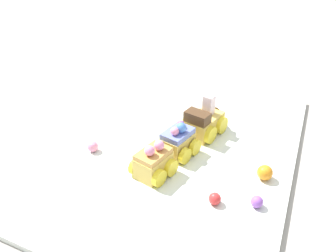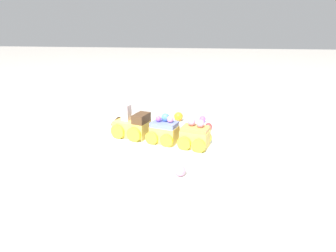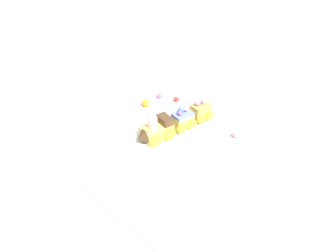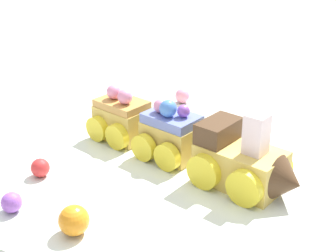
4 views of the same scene
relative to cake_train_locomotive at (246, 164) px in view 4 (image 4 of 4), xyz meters
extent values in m
plane|color=gray|center=(-0.07, 0.03, -0.04)|extent=(10.00, 10.00, 0.00)
cube|color=silver|center=(-0.07, 0.03, -0.03)|extent=(0.67, 0.45, 0.01)
cube|color=#E0BC56|center=(-0.01, 0.00, -0.01)|extent=(0.10, 0.07, 0.04)
cube|color=#4C331E|center=(-0.04, 0.01, 0.03)|extent=(0.04, 0.06, 0.02)
cone|color=#4C331E|center=(0.05, -0.01, 0.00)|extent=(0.04, 0.05, 0.05)
cube|color=white|center=(0.01, 0.00, 0.03)|extent=(0.03, 0.03, 0.02)
cube|color=white|center=(0.01, 0.00, 0.05)|extent=(0.03, 0.03, 0.02)
cylinder|color=yellow|center=(0.01, -0.04, -0.01)|extent=(0.04, 0.02, 0.04)
cylinder|color=yellow|center=(0.02, 0.03, -0.01)|extent=(0.04, 0.02, 0.04)
cylinder|color=yellow|center=(-0.04, -0.02, -0.01)|extent=(0.04, 0.02, 0.04)
cylinder|color=yellow|center=(-0.02, 0.04, -0.01)|extent=(0.04, 0.02, 0.04)
cube|color=#E0BC56|center=(-0.10, 0.02, -0.01)|extent=(0.07, 0.06, 0.04)
cube|color=#6B7AC6|center=(-0.10, 0.02, 0.02)|extent=(0.07, 0.06, 0.01)
sphere|color=pink|center=(-0.12, 0.03, 0.04)|extent=(0.02, 0.02, 0.02)
sphere|color=#4C84E0|center=(-0.10, 0.02, 0.04)|extent=(0.02, 0.02, 0.02)
sphere|color=#9956C6|center=(-0.09, 0.02, 0.03)|extent=(0.02, 0.02, 0.02)
cylinder|color=yellow|center=(-0.09, -0.01, -0.01)|extent=(0.03, 0.02, 0.03)
cylinder|color=yellow|center=(-0.08, 0.05, -0.01)|extent=(0.03, 0.02, 0.03)
cylinder|color=yellow|center=(-0.13, 0.00, -0.01)|extent=(0.03, 0.02, 0.03)
cylinder|color=yellow|center=(-0.11, 0.05, -0.01)|extent=(0.03, 0.02, 0.03)
cube|color=#E0BC56|center=(-0.18, 0.04, -0.01)|extent=(0.07, 0.06, 0.04)
cube|color=#CC9347|center=(-0.18, 0.04, 0.02)|extent=(0.07, 0.06, 0.01)
sphere|color=pink|center=(-0.19, 0.04, 0.03)|extent=(0.02, 0.02, 0.02)
sphere|color=pink|center=(-0.17, 0.03, 0.03)|extent=(0.02, 0.02, 0.02)
cylinder|color=yellow|center=(-0.17, 0.01, -0.01)|extent=(0.03, 0.02, 0.03)
cylinder|color=yellow|center=(-0.16, 0.06, -0.01)|extent=(0.03, 0.02, 0.03)
cylinder|color=yellow|center=(-0.21, 0.02, -0.01)|extent=(0.03, 0.02, 0.03)
cylinder|color=yellow|center=(-0.19, 0.07, -0.01)|extent=(0.03, 0.02, 0.03)
sphere|color=red|center=(-0.21, -0.09, -0.02)|extent=(0.02, 0.02, 0.02)
sphere|color=orange|center=(-0.11, -0.15, -0.01)|extent=(0.03, 0.03, 0.03)
sphere|color=pink|center=(-0.17, 0.19, -0.02)|extent=(0.02, 0.02, 0.02)
sphere|color=#9956C6|center=(-0.19, -0.15, -0.02)|extent=(0.02, 0.02, 0.02)
camera|label=1|loc=(-0.61, -0.18, 0.37)|focal=35.00mm
camera|label=2|loc=(-0.23, 0.64, 0.24)|focal=28.00mm
camera|label=3|loc=(0.45, 0.44, 0.50)|focal=28.00mm
camera|label=4|loc=(0.13, -0.42, 0.24)|focal=50.00mm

